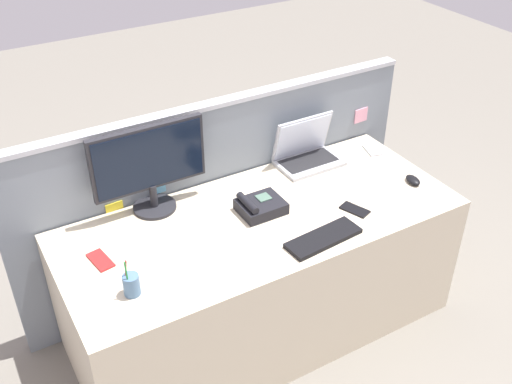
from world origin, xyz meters
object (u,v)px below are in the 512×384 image
Objects in this scene: computer_mouse_right_hand at (413,180)px; cell_phone_silver_slab at (372,150)px; desk_phone at (260,206)px; laptop at (306,151)px; keyboard_main at (323,238)px; cell_phone_black_slab at (355,210)px; cell_phone_red_case at (100,260)px; pen_cup at (131,285)px; desktop_monitor at (149,164)px.

cell_phone_silver_slab is (0.03, 0.37, -0.01)m from computer_mouse_right_hand.
desk_phone reaches higher than cell_phone_silver_slab.
laptop is 0.94× the size of keyboard_main.
desk_phone is 0.46m from cell_phone_black_slab.
cell_phone_red_case is (-0.79, 0.03, -0.03)m from desk_phone.
laptop is at bearing 23.23° from pen_cup.
keyboard_main is at bearing -177.83° from cell_phone_black_slab.
keyboard_main reaches higher than cell_phone_black_slab.
pen_cup is 1.14m from cell_phone_black_slab.
desktop_monitor reaches higher than laptop.
cell_phone_black_slab is (-0.05, -0.50, -0.07)m from laptop.
keyboard_main is at bearing -6.78° from pen_cup.
desktop_monitor is 1.36m from computer_mouse_right_hand.
desktop_monitor reaches higher than desk_phone.
cell_phone_silver_slab is at bearing -4.53° from desktop_monitor.
cell_phone_red_case and cell_phone_silver_slab have the same top height.
desktop_monitor is 1.31m from cell_phone_silver_slab.
desk_phone is at bearing 107.26° from keyboard_main.
cell_phone_red_case and cell_phone_black_slab have the same top height.
cell_phone_silver_slab is (0.45, 0.41, 0.00)m from cell_phone_black_slab.
laptop is 3.46× the size of computer_mouse_right_hand.
laptop is at bearing -0.74° from desktop_monitor.
cell_phone_silver_slab is (1.28, -0.10, -0.24)m from desktop_monitor.
cell_phone_black_slab is at bearing 17.97° from keyboard_main.
keyboard_main is (-0.32, -0.62, -0.06)m from laptop.
laptop reaches higher than computer_mouse_right_hand.
cell_phone_silver_slab is (0.39, -0.09, -0.07)m from laptop.
cell_phone_silver_slab is at bearing 31.52° from keyboard_main.
desktop_monitor is 3.98× the size of cell_phone_black_slab.
desktop_monitor reaches higher than keyboard_main.
computer_mouse_right_hand is at bearing 2.04° from pen_cup.
desktop_monitor is at bearing 27.09° from cell_phone_red_case.
keyboard_main is 0.70m from computer_mouse_right_hand.
desktop_monitor is 3.80× the size of cell_phone_red_case.
keyboard_main is (0.14, -0.34, -0.02)m from desk_phone.
keyboard_main is 2.50× the size of cell_phone_red_case.
desk_phone is 0.58× the size of keyboard_main.
desktop_monitor is 1.61× the size of laptop.
desk_phone is at bearing -151.52° from cell_phone_silver_slab.
computer_mouse_right_hand is (0.82, -0.18, -0.02)m from desk_phone.
computer_mouse_right_hand is (0.68, 0.16, 0.01)m from keyboard_main.
cell_phone_black_slab is at bearing -95.91° from laptop.
laptop is at bearing 57.70° from keyboard_main.
cell_phone_black_slab and cell_phone_silver_slab have the same top height.
keyboard_main reaches higher than cell_phone_silver_slab.
pen_cup is at bearing -167.77° from computer_mouse_right_hand.
computer_mouse_right_hand is at bearing 8.24° from keyboard_main.
computer_mouse_right_hand is 1.62m from cell_phone_red_case.
desktop_monitor is 0.88m from keyboard_main.
cell_phone_red_case is (-1.24, -0.25, -0.07)m from laptop.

